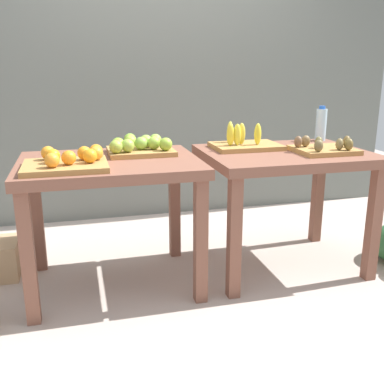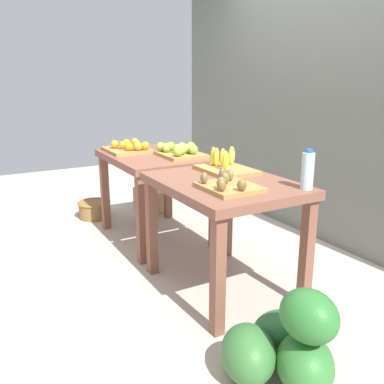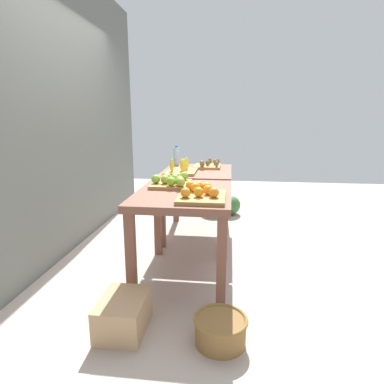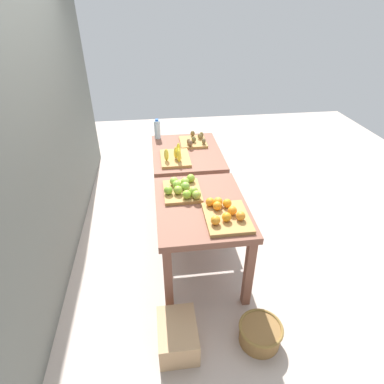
{
  "view_description": "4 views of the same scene",
  "coord_description": "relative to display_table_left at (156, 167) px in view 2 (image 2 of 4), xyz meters",
  "views": [
    {
      "loc": [
        -0.74,
        -2.6,
        1.32
      ],
      "look_at": [
        -0.06,
        0.02,
        0.56
      ],
      "focal_mm": 42.0,
      "sensor_mm": 36.0,
      "label": 1
    },
    {
      "loc": [
        2.85,
        -1.53,
        1.48
      ],
      "look_at": [
        0.09,
        0.01,
        0.6
      ],
      "focal_mm": 39.44,
      "sensor_mm": 36.0,
      "label": 2
    },
    {
      "loc": [
        -3.2,
        -0.38,
        1.41
      ],
      "look_at": [
        0.06,
        0.01,
        0.64
      ],
      "focal_mm": 30.13,
      "sensor_mm": 36.0,
      "label": 3
    },
    {
      "loc": [
        -2.81,
        0.38,
        2.37
      ],
      "look_at": [
        -0.04,
        0.01,
        0.59
      ],
      "focal_mm": 29.4,
      "sensor_mm": 36.0,
      "label": 4
    }
  ],
  "objects": [
    {
      "name": "orange_bin",
      "position": [
        -0.22,
        -0.17,
        0.16
      ],
      "size": [
        0.44,
        0.36,
        0.11
      ],
      "color": "#AA7B41",
      "rests_on": "display_table_left"
    },
    {
      "name": "watermelon_pile",
      "position": [
        2.05,
        -0.25,
        -0.49
      ],
      "size": [
        0.67,
        0.69,
        0.52
      ],
      "color": "#307130",
      "rests_on": "ground_plane"
    },
    {
      "name": "apple_bin",
      "position": [
        0.2,
        0.14,
        0.16
      ],
      "size": [
        0.41,
        0.35,
        0.11
      ],
      "color": "#AA7B41",
      "rests_on": "display_table_left"
    },
    {
      "name": "cardboard_produce_box",
      "position": [
        -0.79,
        0.3,
        -0.56
      ],
      "size": [
        0.4,
        0.3,
        0.23
      ],
      "primitive_type": "cube",
      "color": "tan",
      "rests_on": "ground_plane"
    },
    {
      "name": "display_table_right",
      "position": [
        1.12,
        0.0,
        0.0
      ],
      "size": [
        1.04,
        0.8,
        0.79
      ],
      "color": "brown",
      "rests_on": "ground_plane"
    },
    {
      "name": "kiwi_bin",
      "position": [
        1.33,
        -0.11,
        0.15
      ],
      "size": [
        0.37,
        0.32,
        0.1
      ],
      "color": "#AA7B41",
      "rests_on": "display_table_right"
    },
    {
      "name": "water_bottle",
      "position": [
        1.55,
        0.32,
        0.24
      ],
      "size": [
        0.08,
        0.08,
        0.25
      ],
      "color": "silver",
      "rests_on": "display_table_right"
    },
    {
      "name": "back_wall",
      "position": [
        0.56,
        1.35,
        0.83
      ],
      "size": [
        4.4,
        0.12,
        3.0
      ],
      "primitive_type": "cube",
      "color": "slate",
      "rests_on": "ground_plane"
    },
    {
      "name": "display_table_left",
      "position": [
        0.0,
        0.0,
        0.0
      ],
      "size": [
        1.04,
        0.8,
        0.79
      ],
      "color": "brown",
      "rests_on": "ground_plane"
    },
    {
      "name": "banana_crate",
      "position": [
        0.9,
        0.15,
        0.16
      ],
      "size": [
        0.44,
        0.32,
        0.17
      ],
      "color": "#AA7B41",
      "rests_on": "display_table_right"
    },
    {
      "name": "wicker_basket",
      "position": [
        -0.84,
        -0.35,
        -0.58
      ],
      "size": [
        0.35,
        0.35,
        0.18
      ],
      "color": "olive",
      "rests_on": "ground_plane"
    },
    {
      "name": "ground_plane",
      "position": [
        0.56,
        0.0,
        -0.67
      ],
      "size": [
        8.0,
        8.0,
        0.0
      ],
      "primitive_type": "plane",
      "color": "#BAA99D"
    }
  ]
}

